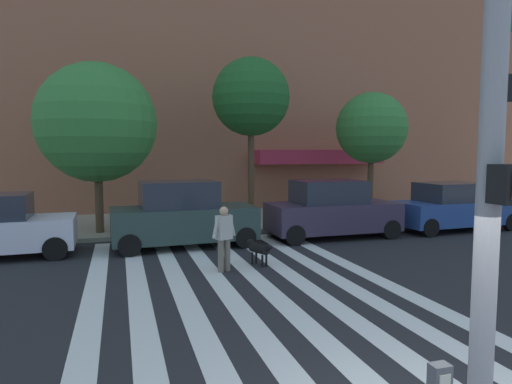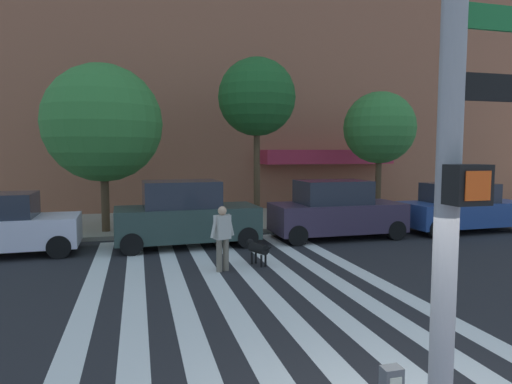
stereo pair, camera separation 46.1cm
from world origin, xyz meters
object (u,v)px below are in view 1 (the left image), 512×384
traffic_light_pole (501,76)px  street_tree_middle (251,98)px  parked_car_fourth_in_line (453,207)px  parked_car_behind_first (183,216)px  street_tree_nearest (97,123)px  pedestrian_dog_walker (224,235)px  parked_car_third_in_line (332,210)px  dog_on_leash (258,248)px  street_tree_further (372,128)px

traffic_light_pole → street_tree_middle: 15.01m
parked_car_fourth_in_line → parked_car_behind_first: bearing=180.0°
street_tree_nearest → pedestrian_dog_walker: size_ratio=3.61×
street_tree_middle → pedestrian_dog_walker: bearing=-111.9°
pedestrian_dog_walker → parked_car_third_in_line: bearing=35.4°
traffic_light_pole → dog_on_leash: 9.03m
parked_car_behind_first → street_tree_nearest: street_tree_nearest is taller
parked_car_third_in_line → dog_on_leash: parked_car_third_in_line is taller
parked_car_behind_first → street_tree_middle: street_tree_middle is taller
street_tree_nearest → street_tree_further: bearing=4.0°
parked_car_third_in_line → dog_on_leash: 4.66m
parked_car_behind_first → parked_car_fourth_in_line: parked_car_behind_first is taller
parked_car_behind_first → parked_car_third_in_line: parked_car_behind_first is taller
traffic_light_pole → parked_car_fourth_in_line: bearing=49.8°
pedestrian_dog_walker → street_tree_further: bearing=39.1°
pedestrian_dog_walker → street_tree_middle: bearing=68.1°
parked_car_third_in_line → parked_car_fourth_in_line: (5.16, -0.00, -0.08)m
pedestrian_dog_walker → dog_on_leash: size_ratio=1.74×
dog_on_leash → street_tree_middle: bearing=75.1°
parked_car_behind_first → dog_on_leash: parked_car_behind_first is taller
street_tree_nearest → street_tree_middle: size_ratio=0.90×
traffic_light_pole → pedestrian_dog_walker: 8.48m
traffic_light_pole → parked_car_fourth_in_line: (9.58, 11.36, -2.65)m
street_tree_further → pedestrian_dog_walker: (-8.20, -6.65, -3.10)m
parked_car_third_in_line → street_tree_middle: street_tree_middle is taller
parked_car_fourth_in_line → street_tree_nearest: (-12.93, 2.57, 3.12)m
parked_car_behind_first → parked_car_third_in_line: (5.18, 0.00, -0.03)m
traffic_light_pole → street_tree_middle: (2.48, 14.71, 1.64)m
parked_car_third_in_line → street_tree_nearest: street_tree_nearest is taller
traffic_light_pole → street_tree_further: traffic_light_pole is taller
dog_on_leash → parked_car_fourth_in_line: bearing=18.3°
street_tree_nearest → pedestrian_dog_walker: (3.15, -5.85, -3.07)m
street_tree_middle → dog_on_leash: 8.02m
traffic_light_pole → dog_on_leash: (0.81, 8.45, -3.08)m
traffic_light_pole → parked_car_third_in_line: traffic_light_pole is taller
traffic_light_pole → parked_car_behind_first: 11.66m
parked_car_behind_first → street_tree_further: 9.87m
street_tree_further → dog_on_leash: street_tree_further is taller
traffic_light_pole → parked_car_behind_first: (-0.76, 11.36, -2.54)m
parked_car_third_in_line → street_tree_further: size_ratio=0.83×
parked_car_fourth_in_line → parked_car_third_in_line: bearing=180.0°
parked_car_behind_first → parked_car_third_in_line: 5.18m
parked_car_fourth_in_line → street_tree_nearest: bearing=168.8°
traffic_light_pole → pedestrian_dog_walker: size_ratio=3.54×
parked_car_behind_first → street_tree_nearest: size_ratio=0.76×
street_tree_middle → dog_on_leash: (-1.67, -6.26, -4.72)m
parked_car_third_in_line → street_tree_nearest: size_ratio=0.77×
parked_car_third_in_line → street_tree_further: street_tree_further is taller
parked_car_third_in_line → dog_on_leash: bearing=-141.2°
street_tree_further → parked_car_behind_first: bearing=-159.0°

